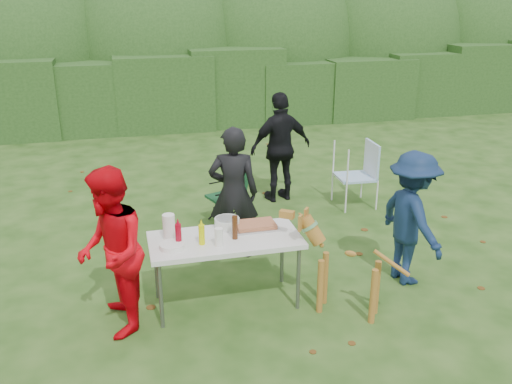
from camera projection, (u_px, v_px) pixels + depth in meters
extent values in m
plane|color=#1E4211|center=(236.00, 297.00, 5.72)|extent=(80.00, 80.00, 0.00)
cube|color=#23471C|center=(163.00, 91.00, 12.71)|extent=(22.00, 1.40, 1.70)
ellipsoid|color=#3D6628|center=(156.00, 52.00, 13.90)|extent=(20.00, 2.60, 3.20)
cube|color=silver|center=(225.00, 240.00, 5.37)|extent=(1.50, 0.70, 0.05)
cylinder|color=slate|center=(161.00, 296.00, 5.09)|extent=(0.04, 0.04, 0.69)
cylinder|color=slate|center=(298.00, 278.00, 5.40)|extent=(0.04, 0.04, 0.69)
cylinder|color=slate|center=(156.00, 268.00, 5.60)|extent=(0.04, 0.04, 0.69)
cylinder|color=slate|center=(282.00, 254.00, 5.91)|extent=(0.04, 0.04, 0.69)
imported|color=black|center=(234.00, 193.00, 6.38)|extent=(0.66, 0.51, 1.61)
imported|color=red|center=(111.00, 253.00, 4.92)|extent=(0.64, 0.80, 1.60)
imported|color=black|center=(281.00, 147.00, 8.15)|extent=(1.03, 0.57, 1.67)
imported|color=#122648|center=(411.00, 218.00, 5.82)|extent=(0.65, 1.01, 1.48)
cube|color=#B7B7BA|center=(256.00, 227.00, 5.59)|extent=(0.45, 0.30, 0.02)
cube|color=#B16843|center=(256.00, 224.00, 5.58)|extent=(0.40, 0.26, 0.04)
cylinder|color=#D6E102|center=(202.00, 235.00, 5.19)|extent=(0.06, 0.06, 0.20)
cylinder|color=maroon|center=(178.00, 235.00, 5.16)|extent=(0.06, 0.06, 0.22)
cylinder|color=#47230F|center=(235.00, 227.00, 5.30)|extent=(0.06, 0.06, 0.24)
cylinder|color=white|center=(169.00, 227.00, 5.29)|extent=(0.12, 0.12, 0.26)
cylinder|color=white|center=(219.00, 237.00, 5.16)|extent=(0.08, 0.08, 0.18)
cylinder|color=silver|center=(227.00, 223.00, 5.59)|extent=(0.26, 0.26, 0.10)
cylinder|color=white|center=(172.00, 246.00, 5.13)|extent=(0.24, 0.24, 0.05)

